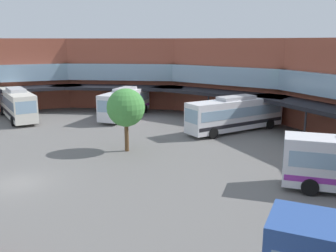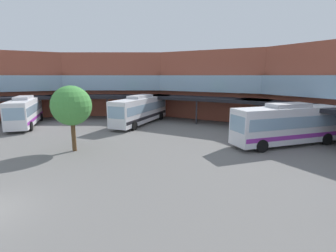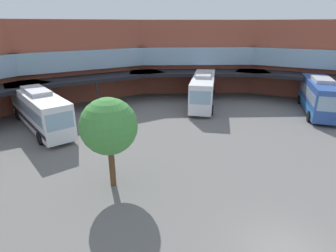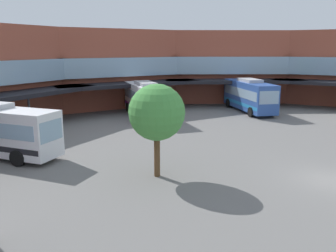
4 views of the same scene
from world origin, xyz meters
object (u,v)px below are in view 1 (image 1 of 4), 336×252
object	(u,v)px
bus_3	(125,103)
bus_4	(17,104)
plaza_tree	(126,108)
bus_0	(236,114)

from	to	relation	value
bus_3	bus_4	world-z (taller)	bus_4
bus_4	plaza_tree	xyz separation A→B (m)	(18.76, 8.01, 1.94)
bus_3	plaza_tree	world-z (taller)	plaza_tree
bus_4	plaza_tree	distance (m)	20.49
bus_3	plaza_tree	bearing A→B (deg)	25.36
bus_0	plaza_tree	world-z (taller)	plaza_tree
bus_3	plaza_tree	size ratio (longest dim) A/B	1.67
bus_4	plaza_tree	world-z (taller)	plaza_tree
bus_0	bus_3	xyz separation A→B (m)	(-12.01, -8.45, -0.02)
bus_0	plaza_tree	distance (m)	13.30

